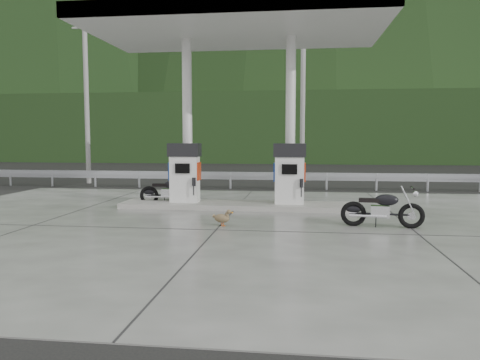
# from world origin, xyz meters

# --- Properties ---
(ground) EXTENTS (160.00, 160.00, 0.00)m
(ground) POSITION_xyz_m (0.00, 0.00, 0.00)
(ground) COLOR black
(ground) RESTS_ON ground
(forecourt_apron) EXTENTS (18.00, 14.00, 0.02)m
(forecourt_apron) POSITION_xyz_m (0.00, 0.00, 0.01)
(forecourt_apron) COLOR slate
(forecourt_apron) RESTS_ON ground
(pump_island) EXTENTS (7.00, 1.40, 0.15)m
(pump_island) POSITION_xyz_m (0.00, 2.50, 0.10)
(pump_island) COLOR gray
(pump_island) RESTS_ON forecourt_apron
(gas_pump_left) EXTENTS (0.95, 0.55, 1.80)m
(gas_pump_left) POSITION_xyz_m (-1.60, 2.50, 1.07)
(gas_pump_left) COLOR white
(gas_pump_left) RESTS_ON pump_island
(gas_pump_right) EXTENTS (0.95, 0.55, 1.80)m
(gas_pump_right) POSITION_xyz_m (1.60, 2.50, 1.07)
(gas_pump_right) COLOR white
(gas_pump_right) RESTS_ON pump_island
(canopy_column_left) EXTENTS (0.30, 0.30, 5.00)m
(canopy_column_left) POSITION_xyz_m (-1.60, 2.90, 2.67)
(canopy_column_left) COLOR white
(canopy_column_left) RESTS_ON pump_island
(canopy_column_right) EXTENTS (0.30, 0.30, 5.00)m
(canopy_column_right) POSITION_xyz_m (1.60, 2.90, 2.67)
(canopy_column_right) COLOR white
(canopy_column_right) RESTS_ON pump_island
(canopy_roof) EXTENTS (8.50, 5.00, 0.40)m
(canopy_roof) POSITION_xyz_m (0.00, 2.50, 5.37)
(canopy_roof) COLOR silver
(canopy_roof) RESTS_ON canopy_column_left
(guardrail) EXTENTS (26.00, 0.16, 1.42)m
(guardrail) POSITION_xyz_m (0.00, 8.00, 0.71)
(guardrail) COLOR #ABAEB4
(guardrail) RESTS_ON ground
(road) EXTENTS (60.00, 7.00, 0.01)m
(road) POSITION_xyz_m (0.00, 11.50, 0.00)
(road) COLOR black
(road) RESTS_ON ground
(utility_pole_a) EXTENTS (0.22, 0.22, 8.00)m
(utility_pole_a) POSITION_xyz_m (-8.00, 9.50, 4.00)
(utility_pole_a) COLOR gray
(utility_pole_a) RESTS_ON ground
(utility_pole_b) EXTENTS (0.22, 0.22, 8.00)m
(utility_pole_b) POSITION_xyz_m (2.00, 9.50, 4.00)
(utility_pole_b) COLOR gray
(utility_pole_b) RESTS_ON ground
(tree_band) EXTENTS (80.00, 6.00, 6.00)m
(tree_band) POSITION_xyz_m (0.00, 30.00, 3.00)
(tree_band) COLOR black
(tree_band) RESTS_ON ground
(forested_hills) EXTENTS (100.00, 40.00, 140.00)m
(forested_hills) POSITION_xyz_m (0.00, 60.00, 0.00)
(forested_hills) COLOR black
(forested_hills) RESTS_ON ground
(motorcycle_left) EXTENTS (1.82, 0.73, 0.84)m
(motorcycle_left) POSITION_xyz_m (-2.18, 2.86, 0.44)
(motorcycle_left) COLOR black
(motorcycle_left) RESTS_ON forecourt_apron
(motorcycle_right) EXTENTS (1.85, 0.76, 0.85)m
(motorcycle_right) POSITION_xyz_m (3.84, -0.15, 0.44)
(motorcycle_right) COLOR black
(motorcycle_right) RESTS_ON forecourt_apron
(duck) EXTENTS (0.51, 0.30, 0.35)m
(duck) POSITION_xyz_m (0.05, -0.48, 0.20)
(duck) COLOR brown
(duck) RESTS_ON forecourt_apron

